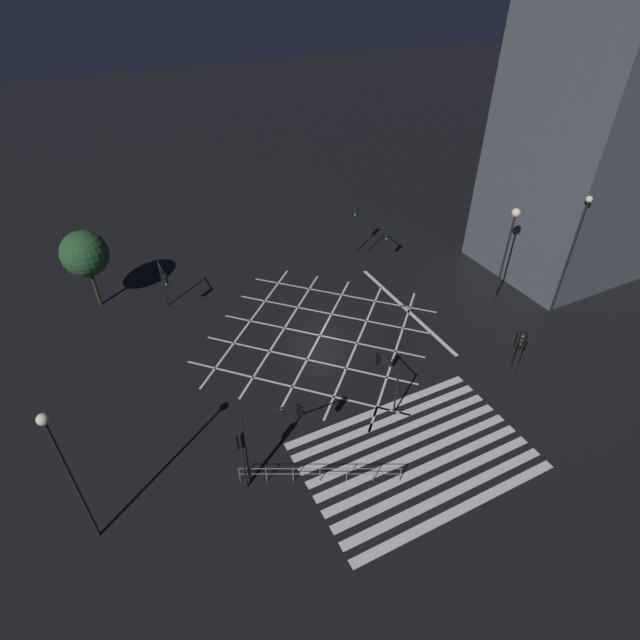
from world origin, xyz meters
The scene contains 15 objects.
ground_plane centered at (0.00, 0.00, 0.00)m, with size 200.00×200.00×0.00m, color black.
road_markings centered at (0.33, -7.90, 0.00)m, with size 18.03×24.30×0.01m.
traffic_light_se_main centered at (8.83, -9.24, 2.62)m, with size 0.39×0.36×3.66m.
traffic_light_se_cross centered at (8.96, -8.68, 2.40)m, with size 0.36×0.39×3.35m.
traffic_light_sw_main centered at (-6.93, -9.00, 3.40)m, with size 3.14×0.36×4.58m.
traffic_light_nw_cross centered at (-8.68, 7.37, 2.83)m, with size 0.36×2.06×3.88m.
traffic_light_ne_cross centered at (9.12, 7.22, 2.54)m, with size 0.36×2.85×3.44m.
traffic_light_sw_cross centered at (-8.72, -9.17, 2.83)m, with size 0.36×0.39×3.96m.
traffic_light_ne_main centered at (8.09, 9.24, 3.11)m, with size 0.39×0.36×4.37m.
traffic_light_median_south centered at (0.58, -7.15, 2.42)m, with size 0.36×2.34×3.31m.
street_lamp_east centered at (16.34, -5.30, 5.90)m, with size 0.44×0.44×9.19m.
street_lamp_west centered at (-15.69, -8.63, 5.52)m, with size 0.48×0.48×8.09m.
street_lamp_far centered at (13.94, -2.02, 5.86)m, with size 0.62×0.62×7.51m.
street_tree_near centered at (-13.20, 10.82, 4.35)m, with size 3.30×3.30×6.01m.
pedestrian_railing centered at (-5.28, -10.58, 0.67)m, with size 7.28×3.66×1.05m.
Camera 1 is at (-12.11, -24.29, 21.77)m, focal length 28.00 mm.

